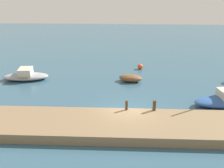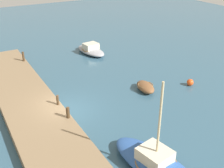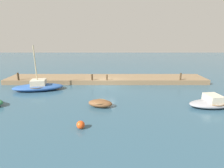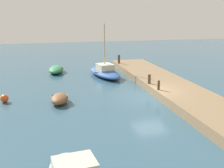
{
  "view_description": "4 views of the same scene",
  "coord_description": "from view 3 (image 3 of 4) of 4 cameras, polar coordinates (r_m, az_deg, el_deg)",
  "views": [
    {
      "loc": [
        -0.39,
        -17.84,
        9.31
      ],
      "look_at": [
        -1.41,
        4.18,
        0.7
      ],
      "focal_mm": 43.52,
      "sensor_mm": 36.0,
      "label": 1
    },
    {
      "loc": [
        16.49,
        -5.73,
        10.69
      ],
      "look_at": [
        -0.68,
        4.14,
        0.85
      ],
      "focal_mm": 44.55,
      "sensor_mm": 36.0,
      "label": 2
    },
    {
      "loc": [
        -0.82,
        21.77,
        6.45
      ],
      "look_at": [
        -0.82,
        2.26,
        0.89
      ],
      "focal_mm": 28.29,
      "sensor_mm": 36.0,
      "label": 3
    },
    {
      "loc": [
        -18.96,
        7.58,
        6.3
      ],
      "look_at": [
        -0.54,
        3.13,
        1.4
      ],
      "focal_mm": 44.54,
      "sensor_mm": 36.0,
      "label": 4
    }
  ],
  "objects": [
    {
      "name": "mooring_post_west",
      "position": [
        24.67,
        21.29,
        2.25
      ],
      "size": [
        0.21,
        0.21,
        0.93
      ],
      "primitive_type": "cylinder",
      "color": "#47331E",
      "rests_on": "dock_platform"
    },
    {
      "name": "motorboat_grey",
      "position": [
        18.57,
        29.71,
        -5.23
      ],
      "size": [
        4.56,
        2.39,
        1.17
      ],
      "rotation": [
        0.0,
        0.0,
        0.12
      ],
      "color": "#939399",
      "rests_on": "ground_plane"
    },
    {
      "name": "dinghy_brown",
      "position": [
        16.23,
        -3.82,
        -6.23
      ],
      "size": [
        2.4,
        1.59,
        0.67
      ],
      "rotation": [
        0.0,
        0.0,
        -0.19
      ],
      "color": "brown",
      "rests_on": "ground_plane"
    },
    {
      "name": "dock_platform",
      "position": [
        24.83,
        -1.9,
        1.58
      ],
      "size": [
        27.26,
        3.89,
        0.63
      ],
      "primitive_type": "cube",
      "color": "#846B4C",
      "rests_on": "ground_plane"
    },
    {
      "name": "marker_buoy",
      "position": [
        12.92,
        -10.1,
        -12.84
      ],
      "size": [
        0.58,
        0.58,
        0.58
      ],
      "primitive_type": "sphere",
      "color": "#E54C19",
      "rests_on": "ground_plane"
    },
    {
      "name": "sailboat_blue",
      "position": [
        22.57,
        -22.77,
        -0.72
      ],
      "size": [
        6.05,
        3.17,
        5.25
      ],
      "rotation": [
        0.0,
        0.0,
        0.19
      ],
      "color": "#2D569E",
      "rests_on": "ground_plane"
    },
    {
      "name": "mooring_post_east",
      "position": [
        26.04,
        -28.07,
        2.18
      ],
      "size": [
        0.24,
        0.24,
        0.97
      ],
      "primitive_type": "cylinder",
      "color": "#47331E",
      "rests_on": "dock_platform"
    },
    {
      "name": "ground_plane",
      "position": [
        22.72,
        -2.07,
        -0.6
      ],
      "size": [
        84.0,
        84.0,
        0.0
      ],
      "primitive_type": "plane",
      "color": "#33566B"
    },
    {
      "name": "mooring_post_mid_east",
      "position": [
        23.15,
        -6.47,
        2.21
      ],
      "size": [
        0.23,
        0.23,
        0.77
      ],
      "primitive_type": "cylinder",
      "color": "#47331E",
      "rests_on": "dock_platform"
    },
    {
      "name": "mooring_post_mid_west",
      "position": [
        23.02,
        -1.65,
        2.17
      ],
      "size": [
        0.19,
        0.19,
        0.72
      ],
      "primitive_type": "cylinder",
      "color": "#47331E",
      "rests_on": "dock_platform"
    }
  ]
}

